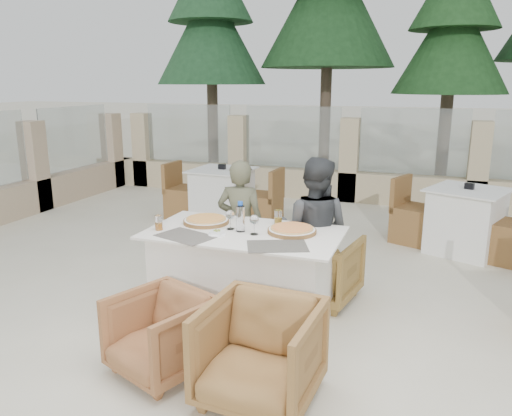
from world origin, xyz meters
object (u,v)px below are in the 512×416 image
(wine_glass_centre, at_px, (230,219))
(armchair_near_left, at_px, (161,334))
(bg_table_a, at_px, (222,196))
(bg_table_b, at_px, (466,221))
(diner_right, at_px, (314,232))
(diner_left, at_px, (241,225))
(wine_glass_near, at_px, (254,224))
(beer_glass_left, at_px, (159,223))
(pizza_right, at_px, (292,230))
(dining_table, at_px, (244,275))
(armchair_far_right, at_px, (320,268))
(beer_glass_right, at_px, (278,218))
(pizza_left, at_px, (206,220))
(armchair_near_right, at_px, (260,353))
(water_bottle, at_px, (240,216))
(armchair_far_left, at_px, (227,258))
(olive_dish, at_px, (217,232))

(wine_glass_centre, xyz_separation_m, armchair_near_left, (-0.11, -1.00, -0.58))
(bg_table_a, distance_m, bg_table_b, 3.25)
(diner_right, bearing_deg, wine_glass_centre, 41.10)
(diner_left, bearing_deg, wine_glass_centre, 97.99)
(wine_glass_near, bearing_deg, beer_glass_left, -169.61)
(beer_glass_left, bearing_deg, wine_glass_near, 10.39)
(pizza_right, bearing_deg, dining_table, -165.15)
(dining_table, height_order, armchair_far_right, dining_table)
(pizza_right, relative_size, wine_glass_centre, 2.18)
(beer_glass_right, bearing_deg, pizza_left, -165.90)
(wine_glass_centre, xyz_separation_m, bg_table_a, (-1.25, 2.72, -0.48))
(wine_glass_near, bearing_deg, bg_table_a, 118.09)
(beer_glass_left, bearing_deg, beer_glass_right, 28.00)
(wine_glass_centre, height_order, armchair_near_right, wine_glass_centre)
(water_bottle, xyz_separation_m, armchair_far_left, (-0.38, 0.60, -0.61))
(armchair_far_right, bearing_deg, pizza_right, 83.86)
(armchair_far_left, height_order, diner_left, diner_left)
(water_bottle, relative_size, wine_glass_near, 1.39)
(beer_glass_left, bearing_deg, armchair_far_right, 32.79)
(pizza_left, bearing_deg, wine_glass_centre, -20.85)
(wine_glass_near, bearing_deg, diner_right, 56.65)
(wine_glass_near, height_order, diner_right, diner_right)
(dining_table, xyz_separation_m, diner_left, (-0.27, 0.61, 0.25))
(beer_glass_left, bearing_deg, diner_left, 62.22)
(bg_table_b, bearing_deg, pizza_right, -100.21)
(bg_table_a, bearing_deg, wine_glass_centre, -62.53)
(pizza_left, relative_size, armchair_near_left, 0.65)
(water_bottle, xyz_separation_m, armchair_far_right, (0.56, 0.59, -0.59))
(olive_dish, height_order, armchair_near_right, olive_dish)
(beer_glass_left, xyz_separation_m, armchair_far_right, (1.21, 0.78, -0.53))
(pizza_right, distance_m, armchair_far_right, 0.71)
(dining_table, relative_size, pizza_left, 4.00)
(armchair_far_right, bearing_deg, water_bottle, 57.12)
(wine_glass_centre, relative_size, beer_glass_left, 1.48)
(wine_glass_centre, bearing_deg, olive_dish, -102.32)
(wine_glass_centre, relative_size, olive_dish, 1.67)
(dining_table, xyz_separation_m, olive_dish, (-0.17, -0.16, 0.41))
(bg_table_a, bearing_deg, dining_table, -60.51)
(pizza_right, distance_m, armchair_far_left, 1.07)
(dining_table, distance_m, beer_glass_right, 0.57)
(pizza_left, distance_m, diner_left, 0.52)
(dining_table, relative_size, armchair_near_left, 2.58)
(pizza_left, xyz_separation_m, pizza_right, (0.79, -0.03, 0.00))
(bg_table_a, bearing_deg, bg_table_b, -2.45)
(water_bottle, height_order, wine_glass_centre, water_bottle)
(dining_table, bearing_deg, pizza_right, 14.85)
(olive_dish, distance_m, armchair_far_right, 1.13)
(diner_left, bearing_deg, pizza_left, 68.82)
(wine_glass_near, bearing_deg, dining_table, 156.42)
(beer_glass_right, relative_size, armchair_far_right, 0.20)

